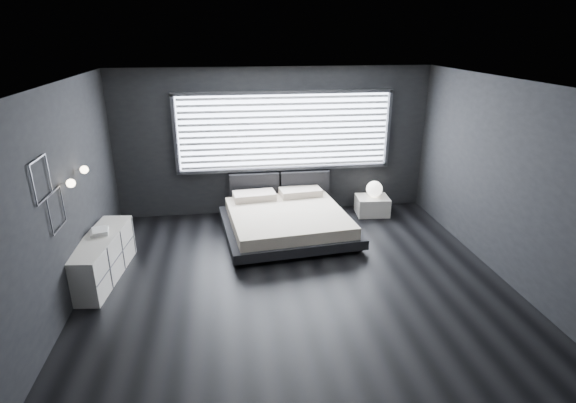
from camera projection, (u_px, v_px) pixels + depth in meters
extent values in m
plane|color=black|center=(296.00, 279.00, 6.55)|extent=(6.00, 6.00, 0.00)
plane|color=silver|center=(298.00, 82.00, 5.56)|extent=(6.00, 6.00, 0.00)
cube|color=black|center=(274.00, 142.00, 8.60)|extent=(6.00, 0.04, 2.80)
cube|color=black|center=(352.00, 304.00, 3.51)|extent=(6.00, 0.04, 2.80)
cube|color=black|center=(62.00, 200.00, 5.66)|extent=(0.04, 5.50, 2.80)
cube|color=black|center=(503.00, 179.00, 6.44)|extent=(0.04, 5.50, 2.80)
cube|color=white|center=(285.00, 131.00, 8.53)|extent=(4.00, 0.02, 1.38)
cube|color=#47474C|center=(175.00, 135.00, 8.24)|extent=(0.06, 0.08, 1.48)
cube|color=#47474C|center=(388.00, 129.00, 8.77)|extent=(0.06, 0.08, 1.48)
cube|color=#47474C|center=(285.00, 92.00, 8.24)|extent=(4.14, 0.08, 0.06)
cube|color=#47474C|center=(285.00, 169.00, 8.76)|extent=(4.14, 0.08, 0.06)
cube|color=silver|center=(285.00, 132.00, 8.48)|extent=(3.94, 0.03, 1.32)
cube|color=black|center=(254.00, 186.00, 8.74)|extent=(0.96, 0.16, 0.52)
cube|color=black|center=(305.00, 184.00, 8.87)|extent=(0.96, 0.16, 0.52)
cylinder|color=silver|center=(65.00, 184.00, 5.64)|extent=(0.10, 0.02, 0.02)
sphere|color=#FFE5B7|center=(71.00, 183.00, 5.65)|extent=(0.11, 0.11, 0.11)
cylinder|color=silver|center=(79.00, 170.00, 6.20)|extent=(0.10, 0.02, 0.02)
sphere|color=#FFE5B7|center=(84.00, 170.00, 6.21)|extent=(0.11, 0.11, 0.11)
cube|color=#47474C|center=(37.00, 159.00, 4.91)|extent=(0.01, 0.46, 0.02)
cube|color=#47474C|center=(45.00, 199.00, 5.08)|extent=(0.01, 0.46, 0.02)
cube|color=#47474C|center=(49.00, 173.00, 5.21)|extent=(0.01, 0.02, 0.46)
cube|color=#47474C|center=(33.00, 186.00, 4.78)|extent=(0.01, 0.02, 0.46)
cube|color=#47474C|center=(53.00, 192.00, 5.31)|extent=(0.01, 0.46, 0.02)
cube|color=#47474C|center=(60.00, 228.00, 5.48)|extent=(0.01, 0.46, 0.02)
cube|color=#47474C|center=(63.00, 203.00, 5.61)|extent=(0.01, 0.02, 0.46)
cube|color=#47474C|center=(50.00, 217.00, 5.18)|extent=(0.01, 0.02, 0.46)
cube|color=black|center=(242.00, 261.00, 7.00)|extent=(0.13, 0.13, 0.08)
cube|color=black|center=(355.00, 248.00, 7.43)|extent=(0.13, 0.13, 0.08)
cube|color=black|center=(229.00, 219.00, 8.54)|extent=(0.13, 0.13, 0.08)
cube|color=black|center=(323.00, 210.00, 8.96)|extent=(0.13, 0.13, 0.08)
cube|color=black|center=(287.00, 226.00, 7.94)|extent=(2.40, 2.31, 0.16)
cube|color=beige|center=(287.00, 217.00, 7.88)|extent=(2.15, 2.15, 0.20)
cube|color=beige|center=(254.00, 196.00, 8.42)|extent=(0.82, 0.50, 0.13)
cube|color=beige|center=(300.00, 192.00, 8.62)|extent=(0.82, 0.50, 0.13)
cube|color=beige|center=(372.00, 205.00, 8.84)|extent=(0.65, 0.56, 0.36)
sphere|color=white|center=(374.00, 189.00, 8.74)|extent=(0.31, 0.31, 0.31)
cube|color=beige|center=(102.00, 258.00, 6.50)|extent=(0.64, 1.66, 0.65)
cube|color=#47474C|center=(118.00, 257.00, 6.50)|extent=(0.20, 1.59, 0.63)
cube|color=silver|center=(100.00, 232.00, 6.52)|extent=(0.29, 0.35, 0.04)
cube|color=silver|center=(100.00, 230.00, 6.49)|extent=(0.27, 0.32, 0.03)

